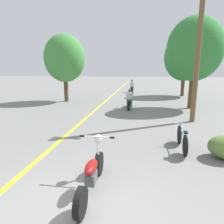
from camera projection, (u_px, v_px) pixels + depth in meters
ground_plane at (65, 222)px, 3.48m from camera, size 120.00×120.00×0.00m
lane_stripe_center at (106, 101)px, 16.21m from camera, size 0.14×48.00×0.01m
utility_pole at (199, 42)px, 9.22m from camera, size 1.10×0.24×7.43m
roadside_tree_right_near at (195, 49)px, 12.58m from camera, size 3.49×3.14×5.82m
roadside_tree_right_far at (185, 57)px, 18.53m from camera, size 3.77×3.39×5.77m
roadside_tree_left at (65, 59)px, 15.40m from camera, size 3.17×2.85×5.19m
motorcycle_foreground at (92, 173)px, 4.30m from camera, size 0.83×2.10×1.08m
motorcycle_rider_lead at (129, 101)px, 13.29m from camera, size 0.50×2.03×1.29m
motorcycle_rider_far at (132, 88)px, 21.90m from camera, size 0.50×1.98×1.38m
bicycle_parked at (182, 139)px, 6.50m from camera, size 0.44×1.70×0.79m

